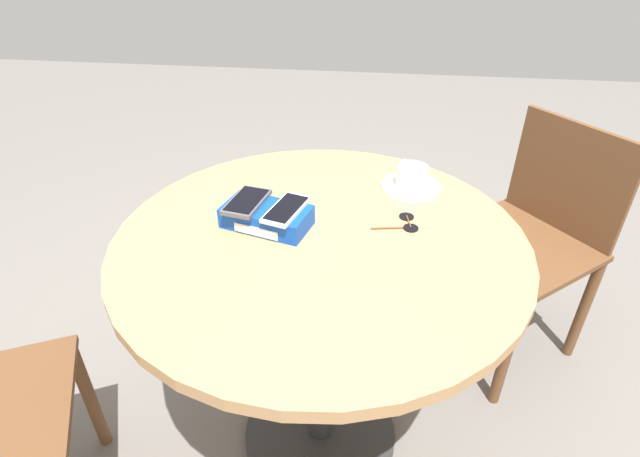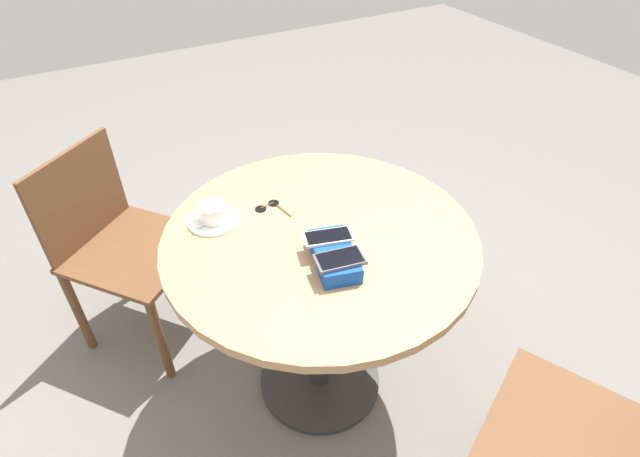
{
  "view_description": "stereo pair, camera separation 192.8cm",
  "coord_description": "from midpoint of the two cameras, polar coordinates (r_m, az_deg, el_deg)",
  "views": [
    {
      "loc": [
        0.12,
        -0.95,
        1.41
      ],
      "look_at": [
        0.0,
        0.0,
        0.78
      ],
      "focal_mm": 28.0,
      "sensor_mm": 36.0,
      "label": 1
    },
    {
      "loc": [
        -1.02,
        0.57,
        1.72
      ],
      "look_at": [
        0.0,
        0.0,
        0.78
      ],
      "focal_mm": 28.0,
      "sensor_mm": 36.0,
      "label": 2
    }
  ],
  "objects": [
    {
      "name": "chair_far_side",
      "position": [
        1.72,
        47.08,
        -21.09
      ],
      "size": [
        0.62,
        0.62,
        0.83
      ],
      "color": "brown",
      "rests_on": "ground_plane"
    },
    {
      "name": "ground_plane",
      "position": [
        1.64,
        25.79,
        -48.79
      ],
      "size": [
        8.0,
        8.0,
        0.0
      ],
      "primitive_type": "plane",
      "color": "slate"
    },
    {
      "name": "coffee_cup",
      "position": [
        1.12,
        44.37,
        -23.29
      ],
      "size": [
        0.08,
        0.11,
        0.05
      ],
      "color": "white",
      "rests_on": "saucer"
    },
    {
      "name": "phone_gray",
      "position": [
        0.83,
        27.26,
        -38.77
      ],
      "size": [
        0.1,
        0.14,
        0.01
      ],
      "color": "#515156",
      "rests_on": "phone_box"
    },
    {
      "name": "saucer",
      "position": [
        1.14,
        43.79,
        -24.39
      ],
      "size": [
        0.16,
        0.16,
        0.01
      ],
      "primitive_type": "cylinder",
      "color": "white",
      "rests_on": "round_table"
    },
    {
      "name": "round_table",
      "position": [
        1.07,
        36.59,
        -42.34
      ],
      "size": [
        0.96,
        0.96,
        0.76
      ],
      "color": "#2D2D2D",
      "rests_on": "ground_plane"
    },
    {
      "name": "phone_box",
      "position": [
        0.87,
        30.7,
        -39.56
      ],
      "size": [
        0.23,
        0.16,
        0.05
      ],
      "color": "#0F42AD",
      "rests_on": "round_table"
    },
    {
      "name": "phone_white",
      "position": [
        0.86,
        35.51,
        -38.62
      ],
      "size": [
        0.1,
        0.15,
        0.01
      ],
      "color": "silver",
      "rests_on": "phone_box"
    },
    {
      "name": "sunglasses",
      "position": [
        1.07,
        48.58,
        -32.26
      ],
      "size": [
        0.11,
        0.09,
        0.01
      ],
      "color": "black",
      "rests_on": "round_table"
    }
  ]
}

